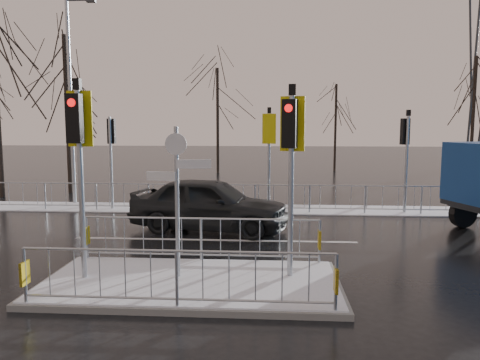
{
  "coord_description": "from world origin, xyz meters",
  "views": [
    {
      "loc": [
        1.61,
        -9.03,
        3.27
      ],
      "look_at": [
        0.78,
        3.14,
        1.8
      ],
      "focal_mm": 35.0,
      "sensor_mm": 36.0,
      "label": 1
    }
  ],
  "objects": [
    {
      "name": "ground",
      "position": [
        0.0,
        0.0,
        0.0
      ],
      "size": [
        120.0,
        120.0,
        0.0
      ],
      "primitive_type": "plane",
      "color": "black",
      "rests_on": "ground"
    },
    {
      "name": "snow_verge",
      "position": [
        0.0,
        8.6,
        0.02
      ],
      "size": [
        30.0,
        2.0,
        0.04
      ],
      "primitive_type": "cube",
      "color": "white",
      "rests_on": "ground"
    },
    {
      "name": "lane_markings",
      "position": [
        0.0,
        -0.33,
        0.0
      ],
      "size": [
        8.0,
        11.38,
        0.01
      ],
      "color": "silver",
      "rests_on": "ground"
    },
    {
      "name": "traffic_island",
      "position": [
        -0.01,
        0.01,
        0.39
      ],
      "size": [
        6.0,
        3.04,
        4.15
      ],
      "color": "slate",
      "rests_on": "ground"
    },
    {
      "name": "far_kerb_fixtures",
      "position": [
        0.29,
        8.09,
        1.02
      ],
      "size": [
        18.0,
        0.65,
        3.83
      ],
      "color": "#99A0A6",
      "rests_on": "ground"
    },
    {
      "name": "car_far_lane",
      "position": [
        -0.29,
        5.0,
        0.83
      ],
      "size": [
        5.14,
        2.86,
        1.65
      ],
      "primitive_type": "imported",
      "rotation": [
        0.0,
        0.0,
        1.37
      ],
      "color": "black",
      "rests_on": "ground"
    },
    {
      "name": "tree_near_b",
      "position": [
        -8.0,
        12.5,
        5.15
      ],
      "size": [
        4.0,
        4.0,
        7.55
      ],
      "color": "black",
      "rests_on": "ground"
    },
    {
      "name": "tree_far_a",
      "position": [
        -2.0,
        22.0,
        4.82
      ],
      "size": [
        3.75,
        3.75,
        7.08
      ],
      "color": "black",
      "rests_on": "ground"
    },
    {
      "name": "tree_far_b",
      "position": [
        6.0,
        24.0,
        4.18
      ],
      "size": [
        3.25,
        3.25,
        6.14
      ],
      "color": "black",
      "rests_on": "ground"
    },
    {
      "name": "tree_far_c",
      "position": [
        14.0,
        21.0,
        5.15
      ],
      "size": [
        4.0,
        4.0,
        7.55
      ],
      "color": "black",
      "rests_on": "ground"
    },
    {
      "name": "street_lamp_left",
      "position": [
        -6.43,
        9.5,
        4.49
      ],
      "size": [
        1.25,
        0.18,
        8.2
      ],
      "color": "#99A0A6",
      "rests_on": "ground"
    },
    {
      "name": "pylon_wires",
      "position": [
        16.88,
        30.0,
        11.03
      ],
      "size": [
        70.0,
        2.38,
        19.97
      ],
      "color": "#2D3033",
      "rests_on": "ground"
    }
  ]
}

